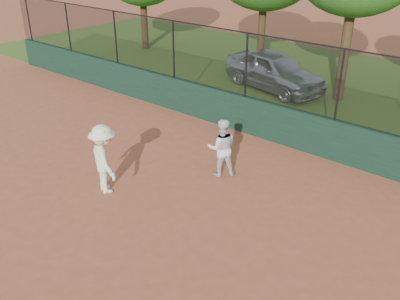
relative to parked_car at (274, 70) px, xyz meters
The scene contains 7 objects.
ground 10.50m from the parked_car, 79.12° to the right, with size 80.00×80.00×0.00m, color #9E4F33.
back_wall 4.72m from the parked_car, 65.24° to the right, with size 26.00×0.20×1.20m, color #163122.
grass_strip 2.73m from the parked_car, 40.95° to the left, with size 36.00×12.00×0.01m, color #324E18.
parked_car is the anchor object (origin of this frame).
player_second 7.48m from the parked_car, 69.46° to the right, with size 0.77×0.60×1.59m, color silver.
player_main 9.54m from the parked_car, 84.62° to the right, with size 1.32×1.05×1.87m.
fence_assembly 4.93m from the parked_car, 65.55° to the right, with size 26.00×0.06×2.00m.
Camera 1 is at (6.85, -5.16, 6.01)m, focal length 40.00 mm.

